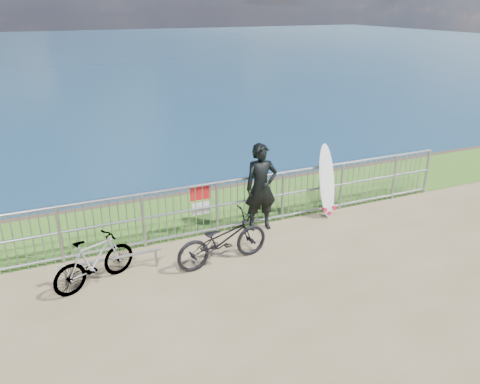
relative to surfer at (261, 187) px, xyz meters
name	(u,v)px	position (x,y,z in m)	size (l,w,h in m)	color
grass_strip	(221,208)	(-0.41, 1.25, -0.91)	(120.00, 120.00, 0.00)	#35691D
railing	(240,203)	(-0.40, 0.15, -0.34)	(10.06, 0.10, 1.13)	gray
surfer	(261,187)	(0.00, 0.00, 0.00)	(0.67, 0.44, 1.83)	black
surfboard	(327,184)	(1.59, -0.01, -0.16)	(0.48, 0.44, 1.64)	white
bicycle_near	(223,240)	(-1.24, -1.00, -0.45)	(0.62, 1.78, 0.93)	black
bicycle_far	(94,261)	(-3.45, -0.82, -0.47)	(0.42, 1.48, 0.89)	black
bike_rack	(112,261)	(-3.16, -0.66, -0.62)	(1.73, 0.05, 0.36)	gray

